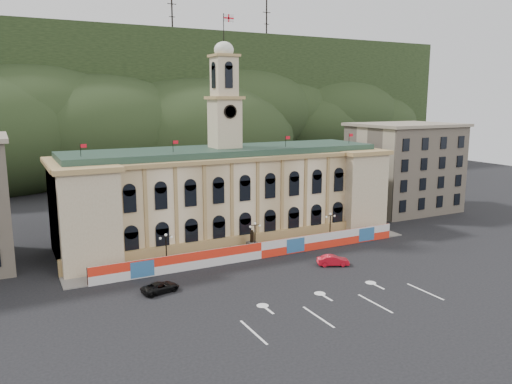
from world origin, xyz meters
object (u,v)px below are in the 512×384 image
statue (252,246)px  red_sedan (333,260)px  lamp_center (255,235)px  black_suv (160,287)px

statue → red_sedan: size_ratio=0.77×
red_sedan → lamp_center: bearing=62.3°
statue → red_sedan: (7.69, -10.62, -0.44)m
statue → lamp_center: 2.14m
statue → black_suv: size_ratio=0.73×
statue → black_suv: (-17.34, -9.11, -0.53)m
statue → lamp_center: lamp_center is taller
statue → lamp_center: size_ratio=0.72×
lamp_center → black_suv: 19.30m
lamp_center → red_sedan: 12.53m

